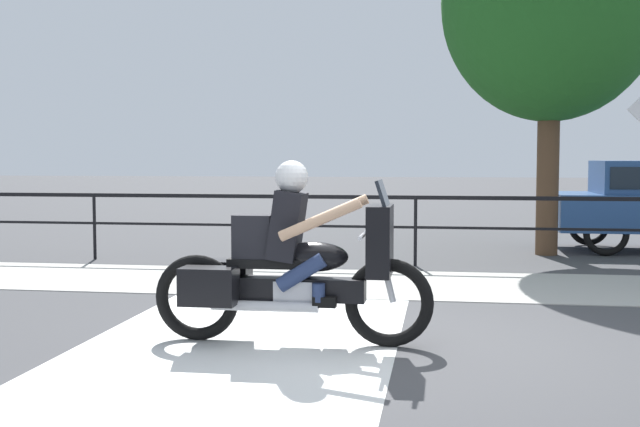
{
  "coord_description": "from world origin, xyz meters",
  "views": [
    {
      "loc": [
        0.4,
        -6.87,
        1.63
      ],
      "look_at": [
        -0.9,
        1.6,
        1.03
      ],
      "focal_mm": 45.0,
      "sensor_mm": 36.0,
      "label": 1
    }
  ],
  "objects": [
    {
      "name": "ground_plane",
      "position": [
        0.0,
        0.0,
        0.0
      ],
      "size": [
        120.0,
        120.0,
        0.0
      ],
      "primitive_type": "plane",
      "color": "#424244"
    },
    {
      "name": "sidewalk_band",
      "position": [
        0.0,
        3.4,
        0.01
      ],
      "size": [
        44.0,
        2.4,
        0.01
      ],
      "primitive_type": "cube",
      "color": "#A8A59E",
      "rests_on": "ground"
    },
    {
      "name": "crosswalk_band",
      "position": [
        -1.34,
        -0.2,
        0.0
      ],
      "size": [
        2.74,
        6.0,
        0.01
      ],
      "primitive_type": "cube",
      "color": "silver",
      "rests_on": "ground"
    },
    {
      "name": "fence_railing",
      "position": [
        0.0,
        5.18,
        0.84
      ],
      "size": [
        36.0,
        0.05,
        1.06
      ],
      "color": "black",
      "rests_on": "ground"
    },
    {
      "name": "motorcycle",
      "position": [
        -0.91,
        -0.05,
        0.7
      ],
      "size": [
        2.48,
        0.76,
        1.61
      ],
      "rotation": [
        0.0,
        0.0,
        -0.08
      ],
      "color": "black",
      "rests_on": "ground"
    },
    {
      "name": "tree_behind_sign",
      "position": [
        2.13,
        6.92,
        4.18
      ],
      "size": [
        3.59,
        3.59,
        6.17
      ],
      "color": "brown",
      "rests_on": "ground"
    }
  ]
}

